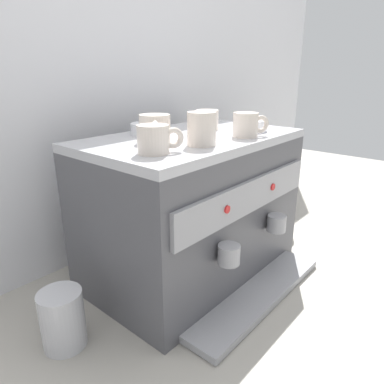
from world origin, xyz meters
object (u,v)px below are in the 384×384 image
object	(u,v)px
ceramic_cup_2	(207,120)
milk_pitcher	(63,319)
ceramic_cup_1	(155,139)
ceramic_bowl_1	(149,129)
espresso_machine	(193,207)
ceramic_cup_0	(201,129)
coffee_grinder	(270,177)
ceramic_bowl_0	(251,126)
ceramic_cup_4	(155,129)
ceramic_cup_3	(247,125)

from	to	relation	value
ceramic_cup_2	milk_pitcher	distance (m)	0.69
ceramic_cup_1	ceramic_bowl_1	world-z (taller)	ceramic_cup_1
ceramic_bowl_1	espresso_machine	bearing A→B (deg)	-57.94
ceramic_cup_0	ceramic_bowl_1	distance (m)	0.21
ceramic_cup_2	coffee_grinder	distance (m)	0.51
ceramic_cup_1	ceramic_bowl_1	distance (m)	0.25
ceramic_bowl_0	ceramic_bowl_1	distance (m)	0.32
espresso_machine	ceramic_cup_1	bearing A→B (deg)	-160.33
ceramic_bowl_0	milk_pitcher	world-z (taller)	ceramic_bowl_0
coffee_grinder	ceramic_bowl_1	bearing A→B (deg)	172.19
ceramic_bowl_0	milk_pitcher	size ratio (longest dim) A/B	0.67
ceramic_cup_0	ceramic_cup_4	xyz separation A→B (m)	(-0.05, 0.12, -0.01)
ceramic_cup_0	coffee_grinder	world-z (taller)	ceramic_cup_0
ceramic_cup_1	ceramic_bowl_0	xyz separation A→B (m)	(0.41, -0.00, -0.02)
ceramic_cup_4	ceramic_bowl_0	xyz separation A→B (m)	(0.32, -0.10, -0.02)
espresso_machine	ceramic_cup_1	size ratio (longest dim) A/B	6.41
ceramic_bowl_0	ceramic_cup_4	bearing A→B (deg)	163.08
coffee_grinder	milk_pitcher	world-z (taller)	coffee_grinder
espresso_machine	ceramic_cup_3	distance (m)	0.30
espresso_machine	ceramic_bowl_0	bearing A→B (deg)	-24.57
ceramic_cup_0	ceramic_cup_4	world-z (taller)	ceramic_cup_0
ceramic_cup_0	ceramic_bowl_0	bearing A→B (deg)	3.96
ceramic_cup_3	coffee_grinder	bearing A→B (deg)	18.61
ceramic_cup_2	ceramic_bowl_0	bearing A→B (deg)	-61.76
ceramic_cup_0	ceramic_bowl_1	xyz separation A→B (m)	(0.02, 0.21, -0.03)
milk_pitcher	coffee_grinder	bearing A→B (deg)	0.82
ceramic_cup_3	ceramic_cup_1	bearing A→B (deg)	171.94
ceramic_cup_3	milk_pitcher	distance (m)	0.69
coffee_grinder	espresso_machine	bearing A→B (deg)	-177.10
ceramic_bowl_1	ceramic_cup_4	bearing A→B (deg)	-124.82
ceramic_cup_0	milk_pitcher	bearing A→B (deg)	162.60
espresso_machine	coffee_grinder	distance (m)	0.54
ceramic_bowl_1	milk_pitcher	xyz separation A→B (m)	(-0.38, -0.10, -0.38)
coffee_grinder	milk_pitcher	xyz separation A→B (m)	(-0.99, -0.01, -0.12)
ceramic_cup_3	ceramic_bowl_0	bearing A→B (deg)	23.98
ceramic_cup_4	ceramic_bowl_1	distance (m)	0.12
coffee_grinder	ceramic_bowl_0	bearing A→B (deg)	-162.92
coffee_grinder	ceramic_cup_3	bearing A→B (deg)	-161.39
ceramic_bowl_1	ceramic_cup_0	bearing A→B (deg)	-94.90
ceramic_cup_3	ceramic_cup_4	xyz separation A→B (m)	(-0.22, 0.14, 0.00)
ceramic_cup_0	ceramic_bowl_0	xyz separation A→B (m)	(0.27, 0.02, -0.03)
espresso_machine	milk_pitcher	bearing A→B (deg)	178.34
ceramic_cup_2	ceramic_cup_4	bearing A→B (deg)	-174.11
ceramic_bowl_1	milk_pitcher	distance (m)	0.55
ceramic_cup_0	ceramic_cup_1	size ratio (longest dim) A/B	0.98
espresso_machine	ceramic_bowl_1	world-z (taller)	ceramic_bowl_1
espresso_machine	ceramic_bowl_1	xyz separation A→B (m)	(-0.07, 0.11, 0.24)
ceramic_cup_4	milk_pitcher	bearing A→B (deg)	-179.86
ceramic_cup_3	ceramic_cup_4	world-z (taller)	ceramic_cup_4
espresso_machine	ceramic_cup_0	world-z (taller)	ceramic_cup_0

